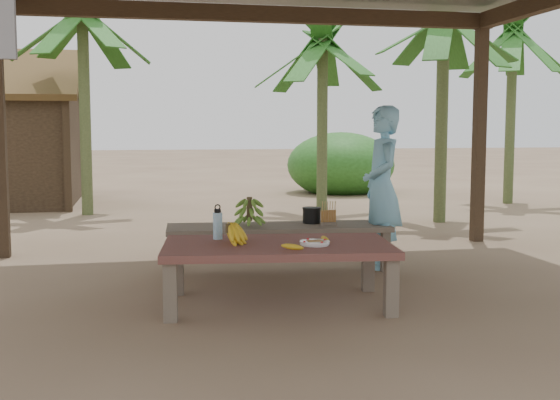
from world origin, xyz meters
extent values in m
plane|color=brown|center=(0.00, 0.00, 0.00)|extent=(80.00, 80.00, 0.00)
cube|color=black|center=(2.80, 2.30, 1.35)|extent=(0.13, 0.13, 2.70)
cube|color=black|center=(0.00, 2.30, 2.70)|extent=(5.80, 0.14, 0.18)
cube|color=brown|center=(-1.13, -0.65, 0.22)|extent=(0.11, 0.11, 0.44)
cube|color=brown|center=(0.50, -0.85, 0.22)|extent=(0.11, 0.11, 0.44)
cube|color=brown|center=(-1.03, 0.18, 0.22)|extent=(0.11, 0.11, 0.44)
cube|color=brown|center=(0.60, -0.01, 0.22)|extent=(0.11, 0.11, 0.44)
cube|color=maroon|center=(-0.27, -0.33, 0.47)|extent=(1.90, 1.20, 0.06)
cube|color=brown|center=(-1.03, 0.88, 0.20)|extent=(0.09, 0.09, 0.40)
cube|color=brown|center=(1.03, 0.73, 0.20)|extent=(0.09, 0.09, 0.40)
cube|color=brown|center=(-1.00, 1.33, 0.20)|extent=(0.09, 0.09, 0.40)
cube|color=brown|center=(1.06, 1.19, 0.20)|extent=(0.09, 0.09, 0.40)
cube|color=brown|center=(0.02, 1.03, 0.42)|extent=(2.24, 0.75, 0.05)
cylinder|color=white|center=(0.00, -0.48, 0.51)|extent=(0.22, 0.22, 0.01)
cylinder|color=white|center=(0.00, -0.48, 0.52)|extent=(0.24, 0.24, 0.02)
cube|color=brown|center=(0.00, -0.48, 0.53)|extent=(0.12, 0.09, 0.02)
ellipsoid|color=gold|center=(-0.22, -0.64, 0.52)|extent=(0.18, 0.09, 0.04)
ellipsoid|color=gold|center=(0.12, -0.35, 0.52)|extent=(0.05, 0.14, 0.04)
cylinder|color=#4092C9|center=(-0.71, -0.03, 0.61)|extent=(0.08, 0.08, 0.22)
cylinder|color=black|center=(-0.71, -0.03, 0.74)|extent=(0.06, 0.06, 0.03)
torus|color=black|center=(-0.71, -0.03, 0.77)|extent=(0.05, 0.01, 0.05)
cylinder|color=black|center=(0.37, 1.12, 0.53)|extent=(0.18, 0.18, 0.15)
imported|color=#77BFE2|center=(1.06, 0.96, 0.82)|extent=(0.44, 0.63, 1.64)
cylinder|color=#596638|center=(3.09, 4.06, 1.54)|extent=(0.18, 0.18, 3.08)
cylinder|color=#596638|center=(1.71, 5.74, 1.44)|extent=(0.18, 0.18, 2.88)
cylinder|color=#596638|center=(-2.16, 6.03, 1.64)|extent=(0.18, 0.18, 3.28)
cylinder|color=#596638|center=(5.46, 6.25, 1.59)|extent=(0.18, 0.18, 3.18)
camera|label=1|loc=(-1.34, -5.73, 1.41)|focal=45.00mm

